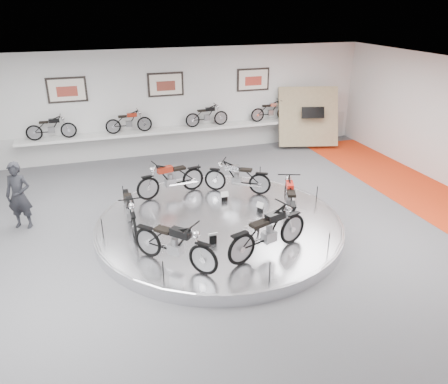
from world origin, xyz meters
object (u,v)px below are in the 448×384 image
object	(u,v)px
bike_c	(130,210)
visitor	(19,196)
bike_b	(171,178)
bike_e	(268,231)
bike_d	(174,243)
display_platform	(219,225)
shelf	(169,131)
bike_f	(290,198)
bike_a	(237,177)

from	to	relation	value
bike_c	visitor	world-z (taller)	visitor
bike_b	bike_e	xyz separation A→B (m)	(1.42, -3.88, 0.04)
bike_d	bike_e	xyz separation A→B (m)	(2.10, -0.17, 0.03)
display_platform	bike_e	size ratio (longest dim) A/B	3.34
bike_e	display_platform	bearing A→B (deg)	88.05
shelf	bike_d	bearing A→B (deg)	-100.72
bike_f	bike_e	bearing A→B (deg)	160.54
shelf	bike_e	size ratio (longest dim) A/B	5.74
bike_a	bike_e	size ratio (longest dim) A/B	0.89
bike_a	bike_d	distance (m)	4.17
bike_a	bike_b	world-z (taller)	bike_b
bike_d	bike_b	bearing A→B (deg)	126.68
display_platform	bike_c	size ratio (longest dim) A/B	3.75
bike_b	display_platform	bearing A→B (deg)	100.78
display_platform	shelf	size ratio (longest dim) A/B	0.58
visitor	bike_a	bearing A→B (deg)	17.97
bike_c	bike_f	distance (m)	4.12
shelf	bike_a	distance (m)	4.95
bike_d	visitor	distance (m)	4.88
shelf	bike_a	bearing A→B (deg)	-77.72
bike_b	visitor	bearing A→B (deg)	-9.78
bike_d	bike_a	bearing A→B (deg)	98.80
bike_e	bike_d	bearing A→B (deg)	156.71
display_platform	bike_e	bearing A→B (deg)	-73.32
display_platform	bike_b	world-z (taller)	bike_b
display_platform	bike_f	bearing A→B (deg)	-9.67
bike_e	shelf	bearing A→B (deg)	75.26
display_platform	bike_a	xyz separation A→B (m)	(1.05, 1.57, 0.65)
bike_a	visitor	bearing A→B (deg)	29.05
bike_d	bike_f	world-z (taller)	bike_d
bike_a	bike_c	xyz separation A→B (m)	(-3.29, -1.28, 0.00)
display_platform	bike_c	world-z (taller)	bike_c
bike_c	visitor	distance (m)	3.09
display_platform	bike_a	distance (m)	2.00
bike_f	visitor	xyz separation A→B (m)	(-6.76, 2.14, 0.10)
shelf	bike_d	xyz separation A→B (m)	(-1.53, -8.11, -0.17)
bike_c	bike_e	bearing A→B (deg)	52.04
bike_d	visitor	size ratio (longest dim) A/B	1.00
shelf	bike_d	world-z (taller)	bike_d
bike_b	visitor	distance (m)	4.06
display_platform	bike_e	distance (m)	2.09
bike_a	visitor	size ratio (longest dim) A/B	0.93
shelf	bike_e	world-z (taller)	bike_e
bike_f	bike_c	bearing A→B (deg)	101.48
bike_e	visitor	distance (m)	6.61
bike_b	bike_e	world-z (taller)	bike_e
bike_a	bike_f	size ratio (longest dim) A/B	0.97
bike_a	bike_c	bearing A→B (deg)	52.69
bike_e	visitor	world-z (taller)	visitor
bike_d	visitor	xyz separation A→B (m)	(-3.38, 3.53, 0.08)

